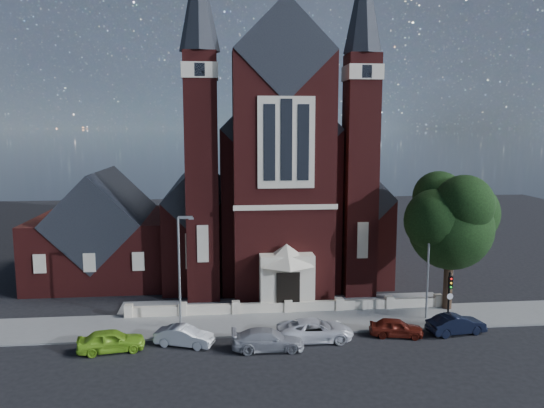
{
  "coord_description": "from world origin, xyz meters",
  "views": [
    {
      "loc": [
        -5.15,
        -32.38,
        14.05
      ],
      "look_at": [
        -0.68,
        12.0,
        7.7
      ],
      "focal_mm": 35.0,
      "sensor_mm": 36.0,
      "label": 1
    }
  ],
  "objects_px": {
    "traffic_signal": "(449,292)",
    "car_silver_b": "(268,340)",
    "street_tree": "(454,223)",
    "car_lime_van": "(111,341)",
    "street_lamp_left": "(180,266)",
    "street_lamp_right": "(430,259)",
    "car_white_suv": "(315,330)",
    "parish_hall": "(104,236)",
    "car_navy": "(456,324)",
    "car_silver_a": "(184,336)",
    "church": "(268,185)",
    "car_dark_red": "(396,327)"
  },
  "relations": [
    {
      "from": "car_silver_b",
      "to": "street_tree",
      "type": "bearing_deg",
      "value": -67.1
    },
    {
      "from": "parish_hall",
      "to": "car_lime_van",
      "type": "height_order",
      "value": "parish_hall"
    },
    {
      "from": "street_tree",
      "to": "car_silver_b",
      "type": "distance_m",
      "value": 17.1
    },
    {
      "from": "car_lime_van",
      "to": "car_silver_b",
      "type": "distance_m",
      "value": 9.97
    },
    {
      "from": "church",
      "to": "parish_hall",
      "type": "xyz_separation_m",
      "value": [
        -16.0,
        -4.94,
        -4.17
      ]
    },
    {
      "from": "street_lamp_right",
      "to": "car_silver_b",
      "type": "height_order",
      "value": "street_lamp_right"
    },
    {
      "from": "street_lamp_right",
      "to": "car_navy",
      "type": "distance_m",
      "value": 4.92
    },
    {
      "from": "car_silver_a",
      "to": "car_dark_red",
      "type": "xyz_separation_m",
      "value": [
        14.29,
        0.13,
        -0.02
      ]
    },
    {
      "from": "church",
      "to": "car_navy",
      "type": "distance_m",
      "value": 25.52
    },
    {
      "from": "street_lamp_left",
      "to": "car_navy",
      "type": "distance_m",
      "value": 19.54
    },
    {
      "from": "parish_hall",
      "to": "traffic_signal",
      "type": "bearing_deg",
      "value": -29.98
    },
    {
      "from": "parish_hall",
      "to": "car_silver_b",
      "type": "distance_m",
      "value": 23.09
    },
    {
      "from": "street_lamp_left",
      "to": "car_white_suv",
      "type": "height_order",
      "value": "street_lamp_left"
    },
    {
      "from": "car_silver_b",
      "to": "car_lime_van",
      "type": "bearing_deg",
      "value": 86.73
    },
    {
      "from": "traffic_signal",
      "to": "car_silver_b",
      "type": "height_order",
      "value": "traffic_signal"
    },
    {
      "from": "car_silver_b",
      "to": "car_navy",
      "type": "bearing_deg",
      "value": -82.89
    },
    {
      "from": "street_lamp_left",
      "to": "car_silver_b",
      "type": "xyz_separation_m",
      "value": [
        5.73,
        -4.2,
        -3.92
      ]
    },
    {
      "from": "car_silver_b",
      "to": "car_white_suv",
      "type": "xyz_separation_m",
      "value": [
        3.29,
        1.22,
        0.04
      ]
    },
    {
      "from": "car_navy",
      "to": "car_silver_a",
      "type": "bearing_deg",
      "value": 81.16
    },
    {
      "from": "street_lamp_left",
      "to": "street_lamp_right",
      "type": "height_order",
      "value": "same"
    },
    {
      "from": "church",
      "to": "street_lamp_left",
      "type": "relative_size",
      "value": 4.31
    },
    {
      "from": "street_tree",
      "to": "car_dark_red",
      "type": "relative_size",
      "value": 2.95
    },
    {
      "from": "car_dark_red",
      "to": "car_white_suv",
      "type": "bearing_deg",
      "value": 103.45
    },
    {
      "from": "street_lamp_left",
      "to": "car_navy",
      "type": "bearing_deg",
      "value": -8.44
    },
    {
      "from": "street_lamp_right",
      "to": "car_white_suv",
      "type": "distance_m",
      "value": 10.22
    },
    {
      "from": "car_lime_van",
      "to": "street_lamp_right",
      "type": "bearing_deg",
      "value": -90.07
    },
    {
      "from": "street_lamp_right",
      "to": "car_silver_b",
      "type": "bearing_deg",
      "value": -161.11
    },
    {
      "from": "parish_hall",
      "to": "street_tree",
      "type": "distance_m",
      "value": 31.27
    },
    {
      "from": "street_tree",
      "to": "car_lime_van",
      "type": "relative_size",
      "value": 2.56
    },
    {
      "from": "street_tree",
      "to": "car_lime_van",
      "type": "height_order",
      "value": "street_tree"
    },
    {
      "from": "parish_hall",
      "to": "car_white_suv",
      "type": "xyz_separation_m",
      "value": [
        17.12,
        -16.98,
        -3.3
      ]
    },
    {
      "from": "car_lime_van",
      "to": "car_silver_b",
      "type": "relative_size",
      "value": 0.9
    },
    {
      "from": "traffic_signal",
      "to": "car_lime_van",
      "type": "distance_m",
      "value": 23.27
    },
    {
      "from": "church",
      "to": "car_white_suv",
      "type": "height_order",
      "value": "church"
    },
    {
      "from": "parish_hall",
      "to": "car_navy",
      "type": "distance_m",
      "value": 32.0
    },
    {
      "from": "church",
      "to": "car_silver_a",
      "type": "distance_m",
      "value": 24.38
    },
    {
      "from": "street_lamp_right",
      "to": "car_white_suv",
      "type": "height_order",
      "value": "street_lamp_right"
    },
    {
      "from": "car_dark_red",
      "to": "street_lamp_left",
      "type": "bearing_deg",
      "value": 91.13
    },
    {
      "from": "car_lime_van",
      "to": "car_white_suv",
      "type": "xyz_separation_m",
      "value": [
        13.23,
        0.46,
        -0.0
      ]
    },
    {
      "from": "street_lamp_left",
      "to": "car_lime_van",
      "type": "xyz_separation_m",
      "value": [
        -4.21,
        -3.43,
        -3.89
      ]
    },
    {
      "from": "car_lime_van",
      "to": "car_navy",
      "type": "distance_m",
      "value": 23.15
    },
    {
      "from": "car_silver_a",
      "to": "car_dark_red",
      "type": "bearing_deg",
      "value": -71.33
    },
    {
      "from": "street_tree",
      "to": "car_navy",
      "type": "distance_m",
      "value": 7.9
    },
    {
      "from": "street_lamp_left",
      "to": "car_silver_a",
      "type": "xyz_separation_m",
      "value": [
        0.36,
        -2.98,
        -3.96
      ]
    },
    {
      "from": "car_silver_b",
      "to": "car_white_suv",
      "type": "distance_m",
      "value": 3.51
    },
    {
      "from": "car_silver_b",
      "to": "car_white_suv",
      "type": "height_order",
      "value": "car_white_suv"
    },
    {
      "from": "street_lamp_right",
      "to": "car_silver_b",
      "type": "distance_m",
      "value": 13.54
    },
    {
      "from": "car_silver_a",
      "to": "car_white_suv",
      "type": "distance_m",
      "value": 8.66
    },
    {
      "from": "street_lamp_left",
      "to": "car_white_suv",
      "type": "distance_m",
      "value": 10.27
    },
    {
      "from": "parish_hall",
      "to": "church",
      "type": "bearing_deg",
      "value": 17.16
    }
  ]
}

